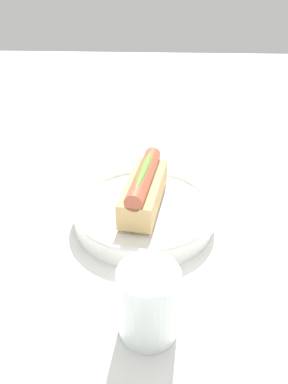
{
  "coord_description": "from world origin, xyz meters",
  "views": [
    {
      "loc": [
        0.52,
        0.02,
        0.37
      ],
      "look_at": [
        0.03,
        -0.01,
        0.06
      ],
      "focal_mm": 35.47,
      "sensor_mm": 36.0,
      "label": 1
    }
  ],
  "objects": [
    {
      "name": "ground_plane",
      "position": [
        0.0,
        0.0,
        0.0
      ],
      "size": [
        2.4,
        2.4,
        0.0
      ],
      "primitive_type": "plane",
      "color": "white"
    },
    {
      "name": "serving_bowl",
      "position": [
        0.03,
        -0.01,
        0.02
      ],
      "size": [
        0.23,
        0.23,
        0.04
      ],
      "color": "white",
      "rests_on": "ground_plane"
    },
    {
      "name": "hotdog_front",
      "position": [
        0.03,
        -0.01,
        0.07
      ],
      "size": [
        0.16,
        0.07,
        0.06
      ],
      "color": "#DBB270",
      "rests_on": "serving_bowl"
    },
    {
      "name": "water_glass",
      "position": [
        0.23,
        0.01,
        0.04
      ],
      "size": [
        0.07,
        0.07,
        0.09
      ],
      "color": "white",
      "rests_on": "ground_plane"
    }
  ]
}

